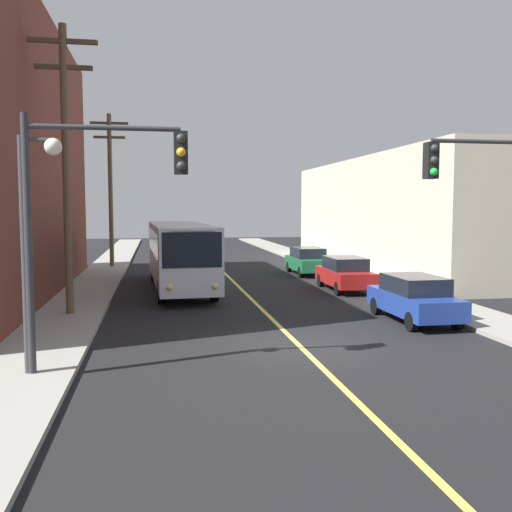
% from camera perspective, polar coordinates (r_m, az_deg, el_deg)
% --- Properties ---
extents(ground_plane, '(120.00, 120.00, 0.00)m').
position_cam_1_polar(ground_plane, '(16.81, 4.43, -8.98)').
color(ground_plane, black).
extents(sidewalk_left, '(2.50, 90.00, 0.15)m').
position_cam_1_polar(sidewalk_left, '(26.32, -16.73, -3.96)').
color(sidewalk_left, gray).
rests_on(sidewalk_left, ground).
extents(sidewalk_right, '(2.50, 90.00, 0.15)m').
position_cam_1_polar(sidewalk_right, '(28.45, 13.71, -3.25)').
color(sidewalk_right, gray).
rests_on(sidewalk_right, ground).
extents(lane_stripe_center, '(0.16, 60.00, 0.01)m').
position_cam_1_polar(lane_stripe_center, '(31.34, -2.31, -2.50)').
color(lane_stripe_center, '#D8CC4C').
rests_on(lane_stripe_center, ground).
extents(building_right_warehouse, '(12.00, 26.34, 7.16)m').
position_cam_1_polar(building_right_warehouse, '(40.57, 17.44, 4.01)').
color(building_right_warehouse, beige).
rests_on(building_right_warehouse, ground).
extents(city_bus, '(3.09, 12.24, 3.20)m').
position_cam_1_polar(city_bus, '(28.53, -7.61, 0.39)').
color(city_bus, silver).
rests_on(city_bus, ground).
extents(parked_car_blue, '(1.85, 4.42, 1.62)m').
position_cam_1_polar(parked_car_blue, '(20.99, 15.43, -4.02)').
color(parked_car_blue, navy).
rests_on(parked_car_blue, ground).
extents(parked_car_red, '(1.87, 4.42, 1.62)m').
position_cam_1_polar(parked_car_red, '(28.10, 8.82, -1.69)').
color(parked_car_red, maroon).
rests_on(parked_car_red, ground).
extents(parked_car_green, '(1.83, 4.40, 1.62)m').
position_cam_1_polar(parked_car_green, '(34.48, 5.15, -0.45)').
color(parked_car_green, '#196038').
rests_on(parked_car_green, ground).
extents(utility_pole_near, '(2.40, 0.28, 10.31)m').
position_cam_1_polar(utility_pole_near, '(21.94, -18.34, 9.30)').
color(utility_pole_near, brown).
rests_on(utility_pole_near, sidewalk_left).
extents(utility_pole_mid, '(2.40, 0.28, 9.88)m').
position_cam_1_polar(utility_pole_mid, '(38.79, -14.26, 7.03)').
color(utility_pole_mid, brown).
rests_on(utility_pole_mid, sidewalk_left).
extents(traffic_signal_left_corner, '(3.75, 0.48, 6.00)m').
position_cam_1_polar(traffic_signal_left_corner, '(13.91, -15.57, 5.87)').
color(traffic_signal_left_corner, '#2D2D33').
rests_on(traffic_signal_left_corner, sidewalk_left).
extents(traffic_signal_right_corner, '(3.75, 0.48, 6.00)m').
position_cam_1_polar(traffic_signal_right_corner, '(17.67, 22.62, 5.42)').
color(traffic_signal_right_corner, '#2D2D33').
rests_on(traffic_signal_right_corner, sidewalk_right).
extents(street_lamp_left, '(0.98, 0.40, 5.50)m').
position_cam_1_polar(street_lamp_left, '(14.18, -21.20, 3.42)').
color(street_lamp_left, '#38383D').
rests_on(street_lamp_left, sidewalk_left).
extents(fire_hydrant, '(0.44, 0.26, 0.84)m').
position_cam_1_polar(fire_hydrant, '(25.93, 15.15, -2.92)').
color(fire_hydrant, red).
rests_on(fire_hydrant, sidewalk_right).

